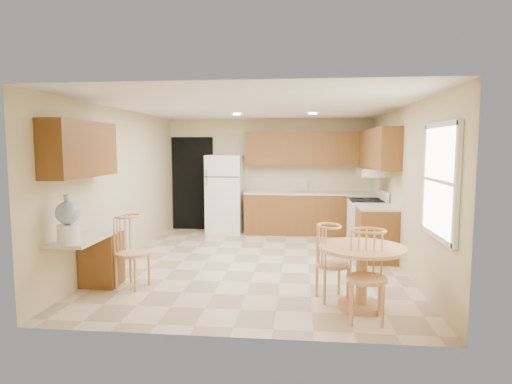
# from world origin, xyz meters

# --- Properties ---
(floor) EXTENTS (5.50, 5.50, 0.00)m
(floor) POSITION_xyz_m (0.00, 0.00, 0.00)
(floor) COLOR beige
(floor) RESTS_ON ground
(ceiling) EXTENTS (4.50, 5.50, 0.02)m
(ceiling) POSITION_xyz_m (0.00, 0.00, 2.50)
(ceiling) COLOR white
(ceiling) RESTS_ON wall_back
(wall_back) EXTENTS (4.50, 0.02, 2.50)m
(wall_back) POSITION_xyz_m (0.00, 2.75, 1.25)
(wall_back) COLOR #C7B986
(wall_back) RESTS_ON floor
(wall_front) EXTENTS (4.50, 0.02, 2.50)m
(wall_front) POSITION_xyz_m (0.00, -2.75, 1.25)
(wall_front) COLOR #C7B986
(wall_front) RESTS_ON floor
(wall_left) EXTENTS (0.02, 5.50, 2.50)m
(wall_left) POSITION_xyz_m (-2.25, 0.00, 1.25)
(wall_left) COLOR #C7B986
(wall_left) RESTS_ON floor
(wall_right) EXTENTS (0.02, 5.50, 2.50)m
(wall_right) POSITION_xyz_m (2.25, 0.00, 1.25)
(wall_right) COLOR #C7B986
(wall_right) RESTS_ON floor
(doorway) EXTENTS (0.90, 0.02, 2.10)m
(doorway) POSITION_xyz_m (-1.75, 2.73, 1.05)
(doorway) COLOR black
(doorway) RESTS_ON floor
(base_cab_back) EXTENTS (2.75, 0.60, 0.87)m
(base_cab_back) POSITION_xyz_m (0.88, 2.45, 0.43)
(base_cab_back) COLOR brown
(base_cab_back) RESTS_ON floor
(counter_back) EXTENTS (2.75, 0.63, 0.04)m
(counter_back) POSITION_xyz_m (0.88, 2.45, 0.89)
(counter_back) COLOR beige
(counter_back) RESTS_ON base_cab_back
(base_cab_right_a) EXTENTS (0.60, 0.59, 0.87)m
(base_cab_right_a) POSITION_xyz_m (1.95, 1.85, 0.43)
(base_cab_right_a) COLOR brown
(base_cab_right_a) RESTS_ON floor
(counter_right_a) EXTENTS (0.63, 0.59, 0.04)m
(counter_right_a) POSITION_xyz_m (1.95, 1.85, 0.89)
(counter_right_a) COLOR beige
(counter_right_a) RESTS_ON base_cab_right_a
(base_cab_right_b) EXTENTS (0.60, 0.80, 0.87)m
(base_cab_right_b) POSITION_xyz_m (1.95, 0.40, 0.43)
(base_cab_right_b) COLOR brown
(base_cab_right_b) RESTS_ON floor
(counter_right_b) EXTENTS (0.63, 0.80, 0.04)m
(counter_right_b) POSITION_xyz_m (1.95, 0.40, 0.89)
(counter_right_b) COLOR beige
(counter_right_b) RESTS_ON base_cab_right_b
(upper_cab_back) EXTENTS (2.75, 0.33, 0.70)m
(upper_cab_back) POSITION_xyz_m (0.88, 2.58, 1.85)
(upper_cab_back) COLOR brown
(upper_cab_back) RESTS_ON wall_back
(upper_cab_right) EXTENTS (0.33, 2.42, 0.70)m
(upper_cab_right) POSITION_xyz_m (2.08, 1.21, 1.85)
(upper_cab_right) COLOR brown
(upper_cab_right) RESTS_ON wall_right
(upper_cab_left) EXTENTS (0.33, 1.40, 0.70)m
(upper_cab_left) POSITION_xyz_m (-2.08, -1.60, 1.85)
(upper_cab_left) COLOR brown
(upper_cab_left) RESTS_ON wall_left
(sink) EXTENTS (0.78, 0.44, 0.01)m
(sink) POSITION_xyz_m (0.85, 2.45, 0.91)
(sink) COLOR silver
(sink) RESTS_ON counter_back
(range_hood) EXTENTS (0.50, 0.76, 0.14)m
(range_hood) POSITION_xyz_m (2.00, 1.18, 1.42)
(range_hood) COLOR silver
(range_hood) RESTS_ON upper_cab_right
(desk_pedestal) EXTENTS (0.48, 0.42, 0.72)m
(desk_pedestal) POSITION_xyz_m (-2.00, -1.32, 0.36)
(desk_pedestal) COLOR brown
(desk_pedestal) RESTS_ON floor
(desk_top) EXTENTS (0.50, 1.20, 0.04)m
(desk_top) POSITION_xyz_m (-2.00, -1.70, 0.75)
(desk_top) COLOR beige
(desk_top) RESTS_ON desk_pedestal
(window) EXTENTS (0.06, 1.12, 1.30)m
(window) POSITION_xyz_m (2.23, -1.85, 1.50)
(window) COLOR white
(window) RESTS_ON wall_right
(can_light_a) EXTENTS (0.14, 0.14, 0.02)m
(can_light_a) POSITION_xyz_m (-0.50, 1.20, 2.48)
(can_light_a) COLOR white
(can_light_a) RESTS_ON ceiling
(can_light_b) EXTENTS (0.14, 0.14, 0.02)m
(can_light_b) POSITION_xyz_m (0.90, 1.20, 2.48)
(can_light_b) COLOR white
(can_light_b) RESTS_ON ceiling
(refrigerator) EXTENTS (0.75, 0.73, 1.71)m
(refrigerator) POSITION_xyz_m (-0.95, 2.40, 0.85)
(refrigerator) COLOR white
(refrigerator) RESTS_ON floor
(stove) EXTENTS (0.65, 0.76, 1.09)m
(stove) POSITION_xyz_m (1.92, 1.18, 0.47)
(stove) COLOR white
(stove) RESTS_ON floor
(dining_table) EXTENTS (0.99, 0.99, 0.74)m
(dining_table) POSITION_xyz_m (1.40, -1.82, 0.48)
(dining_table) COLOR tan
(dining_table) RESTS_ON floor
(chair_table_a) EXTENTS (0.41, 0.53, 0.93)m
(chair_table_a) POSITION_xyz_m (1.08, -1.66, 0.56)
(chair_table_a) COLOR tan
(chair_table_a) RESTS_ON floor
(chair_table_b) EXTENTS (0.44, 0.44, 0.98)m
(chair_table_b) POSITION_xyz_m (1.40, -2.29, 0.60)
(chair_table_b) COLOR tan
(chair_table_b) RESTS_ON floor
(chair_desk) EXTENTS (0.42, 0.55, 0.96)m
(chair_desk) POSITION_xyz_m (-1.55, -1.45, 0.59)
(chair_desk) COLOR tan
(chair_desk) RESTS_ON floor
(water_crock) EXTENTS (0.27, 0.27, 0.56)m
(water_crock) POSITION_xyz_m (-2.00, -2.12, 1.02)
(water_crock) COLOR white
(water_crock) RESTS_ON desk_top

